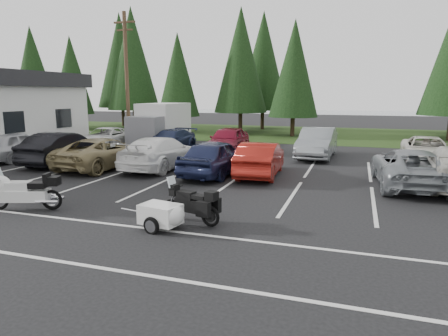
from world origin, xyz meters
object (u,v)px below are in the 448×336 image
utility_pole (127,77)px  car_far_3 (317,143)px  car_near_2 (104,153)px  cargo_trailer (161,217)px  car_near_1 (63,148)px  car_far_0 (106,138)px  car_far_2 (228,140)px  car_near_5 (260,159)px  car_near_6 (410,168)px  box_truck (158,125)px  adventure_motorcycle (190,200)px  car_near_4 (215,157)px  car_near_0 (15,146)px  car_far_4 (427,150)px  car_near_3 (161,153)px  touring_motorcycle (24,188)px  car_far_1 (170,140)px

utility_pole → car_far_3: bearing=-7.0°
car_near_2 → cargo_trailer: 9.94m
car_near_1 → utility_pole: bearing=-86.3°
car_far_0 → car_far_2: 8.29m
car_near_5 → car_near_6: bearing=173.9°
car_near_5 → car_far_2: (-3.44, 5.93, 0.06)m
car_far_2 → car_near_1: bearing=-139.8°
car_near_1 → cargo_trailer: bearing=138.3°
box_truck → car_near_6: bearing=-28.7°
car_far_2 → adventure_motorcycle: bearing=-78.4°
car_near_6 → utility_pole: bearing=-28.3°
car_near_6 → cargo_trailer: size_ratio=3.53×
car_near_1 → car_near_2: (2.67, -0.26, -0.08)m
car_near_4 → car_near_0: bearing=2.2°
box_truck → car_near_4: bearing=-49.5°
utility_pole → car_far_4: bearing=-5.4°
car_near_0 → car_near_1: (3.28, -0.20, 0.04)m
cargo_trailer → car_near_2: bearing=143.4°
adventure_motorcycle → car_near_5: bearing=100.7°
utility_pole → box_truck: 3.85m
box_truck → car_near_0: size_ratio=1.21×
car_far_3 → car_far_4: bearing=0.6°
box_truck → car_far_4: (16.72, -2.26, -0.76)m
adventure_motorcycle → box_truck: bearing=133.9°
car_near_5 → car_near_4: bearing=11.0°
car_far_2 → adventure_motorcycle: (3.11, -12.97, -0.17)m
car_near_3 → cargo_trailer: (4.06, -7.93, -0.42)m
car_far_3 → touring_motorcycle: (-7.53, -13.52, -0.13)m
car_near_5 → cargo_trailer: car_near_5 is taller
car_near_1 → car_near_5: car_near_1 is taller
car_near_6 → car_near_2: bearing=-2.5°
box_truck → car_far_0: (-2.42, -2.72, -0.76)m
car_far_1 → utility_pole: bearing=159.5°
car_far_4 → touring_motorcycle: (-13.11, -13.38, 0.01)m
car_near_4 → car_far_3: (3.78, 6.53, 0.03)m
car_far_1 → car_far_4: 14.64m
car_far_4 → cargo_trailer: size_ratio=3.28×
car_near_6 → car_far_1: (-13.18, 6.02, -0.07)m
touring_motorcycle → car_far_0: bearing=96.2°
car_near_3 → car_near_4: car_near_4 is taller
car_near_0 → car_far_4: car_near_0 is taller
car_near_6 → box_truck: bearing=-32.5°
utility_pole → car_far_0: bearing=-100.7°
car_near_0 → car_far_3: 16.62m
car_near_0 → car_near_6: (19.57, -0.15, -0.05)m
utility_pole → car_near_1: utility_pole is taller
car_far_1 → car_far_4: size_ratio=0.94×
car_near_3 → touring_motorcycle: 7.67m
car_far_0 → car_far_4: bearing=-2.9°
car_near_4 → car_far_0: size_ratio=0.94×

